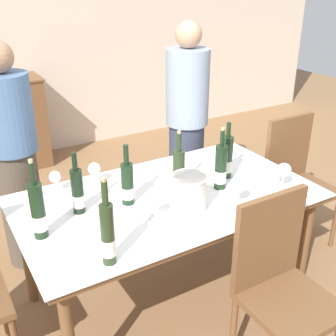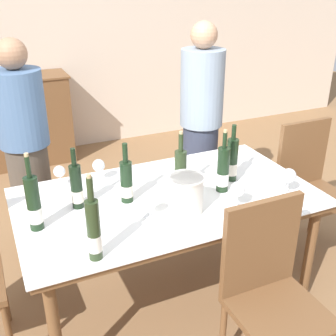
# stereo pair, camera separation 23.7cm
# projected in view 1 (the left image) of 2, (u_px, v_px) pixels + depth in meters

# --- Properties ---
(ground_plane) EXTENTS (12.00, 12.00, 0.00)m
(ground_plane) POSITION_uv_depth(u_px,v_px,m) (168.00, 293.00, 2.76)
(ground_plane) COLOR olive
(back_wall) EXTENTS (8.00, 0.10, 2.80)m
(back_wall) POSITION_uv_depth(u_px,v_px,m) (28.00, 26.00, 4.38)
(back_wall) COLOR beige
(back_wall) RESTS_ON ground_plane
(dining_table) EXTENTS (1.72, 0.99, 0.73)m
(dining_table) POSITION_uv_depth(u_px,v_px,m) (168.00, 206.00, 2.48)
(dining_table) COLOR brown
(dining_table) RESTS_ON ground_plane
(ice_bucket) EXTENTS (0.20, 0.20, 0.20)m
(ice_bucket) POSITION_uv_depth(u_px,v_px,m) (189.00, 192.00, 2.26)
(ice_bucket) COLOR white
(ice_bucket) RESTS_ON dining_table
(wine_bottle_0) EXTENTS (0.07, 0.07, 0.41)m
(wine_bottle_0) POSITION_uv_depth(u_px,v_px,m) (38.00, 212.00, 2.02)
(wine_bottle_0) COLOR black
(wine_bottle_0) RESTS_ON dining_table
(wine_bottle_1) EXTENTS (0.07, 0.07, 0.36)m
(wine_bottle_1) POSITION_uv_depth(u_px,v_px,m) (227.00, 158.00, 2.62)
(wine_bottle_1) COLOR black
(wine_bottle_1) RESTS_ON dining_table
(wine_bottle_2) EXTENTS (0.07, 0.07, 0.38)m
(wine_bottle_2) POSITION_uv_depth(u_px,v_px,m) (221.00, 168.00, 2.49)
(wine_bottle_2) COLOR black
(wine_bottle_2) RESTS_ON dining_table
(wine_bottle_3) EXTENTS (0.07, 0.07, 0.37)m
(wine_bottle_3) POSITION_uv_depth(u_px,v_px,m) (179.00, 170.00, 2.49)
(wine_bottle_3) COLOR #28381E
(wine_bottle_3) RESTS_ON dining_table
(wine_bottle_4) EXTENTS (0.07, 0.07, 0.35)m
(wine_bottle_4) POSITION_uv_depth(u_px,v_px,m) (78.00, 192.00, 2.23)
(wine_bottle_4) COLOR black
(wine_bottle_4) RESTS_ON dining_table
(wine_bottle_5) EXTENTS (0.06, 0.06, 0.42)m
(wine_bottle_5) POSITION_uv_depth(u_px,v_px,m) (108.00, 235.00, 1.83)
(wine_bottle_5) COLOR #28381E
(wine_bottle_5) RESTS_ON dining_table
(wine_bottle_6) EXTENTS (0.07, 0.07, 0.35)m
(wine_bottle_6) POSITION_uv_depth(u_px,v_px,m) (127.00, 184.00, 2.32)
(wine_bottle_6) COLOR black
(wine_bottle_6) RESTS_ON dining_table
(wine_glass_0) EXTENTS (0.08, 0.08, 0.14)m
(wine_glass_0) POSITION_uv_depth(u_px,v_px,m) (94.00, 170.00, 2.54)
(wine_glass_0) COLOR white
(wine_glass_0) RESTS_ON dining_table
(wine_glass_1) EXTENTS (0.07, 0.07, 0.14)m
(wine_glass_1) POSITION_uv_depth(u_px,v_px,m) (155.00, 202.00, 2.19)
(wine_glass_1) COLOR white
(wine_glass_1) RESTS_ON dining_table
(wine_glass_2) EXTENTS (0.09, 0.09, 0.16)m
(wine_glass_2) POSITION_uv_depth(u_px,v_px,m) (284.00, 171.00, 2.50)
(wine_glass_2) COLOR white
(wine_glass_2) RESTS_ON dining_table
(wine_glass_3) EXTENTS (0.07, 0.07, 0.14)m
(wine_glass_3) POSITION_uv_depth(u_px,v_px,m) (55.00, 178.00, 2.44)
(wine_glass_3) COLOR white
(wine_glass_3) RESTS_ON dining_table
(wine_glass_4) EXTENTS (0.09, 0.09, 0.16)m
(wine_glass_4) POSITION_uv_depth(u_px,v_px,m) (239.00, 186.00, 2.32)
(wine_glass_4) COLOR white
(wine_glass_4) RESTS_ON dining_table
(chair_near_front) EXTENTS (0.42, 0.42, 0.96)m
(chair_near_front) POSITION_uv_depth(u_px,v_px,m) (280.00, 278.00, 2.06)
(chair_near_front) COLOR brown
(chair_near_front) RESTS_ON ground_plane
(chair_right_end) EXTENTS (0.42, 0.42, 0.96)m
(chair_right_end) POSITION_uv_depth(u_px,v_px,m) (295.00, 173.00, 3.13)
(chair_right_end) COLOR brown
(chair_right_end) RESTS_ON ground_plane
(person_host) EXTENTS (0.33, 0.33, 1.55)m
(person_host) POSITION_uv_depth(u_px,v_px,m) (15.00, 162.00, 2.77)
(person_host) COLOR #51473D
(person_host) RESTS_ON ground_plane
(person_guest_left) EXTENTS (0.33, 0.33, 1.60)m
(person_guest_left) POSITION_uv_depth(u_px,v_px,m) (187.00, 126.00, 3.33)
(person_guest_left) COLOR #383F56
(person_guest_left) RESTS_ON ground_plane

